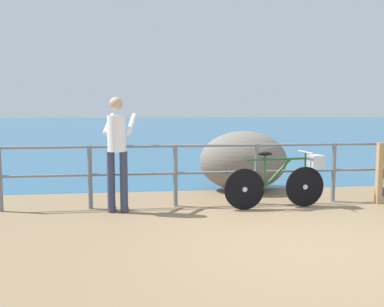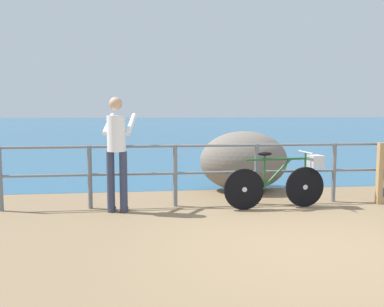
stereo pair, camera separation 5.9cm
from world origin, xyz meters
The scene contains 6 objects.
ground_plane centered at (0.00, 20.00, -0.05)m, with size 120.00×120.00×0.10m, color #846B4C.
sea_surface centered at (0.00, 48.51, 0.00)m, with size 120.00×90.00×0.01m, color #285B7F.
promenade_railing centered at (0.00, 2.19, 0.64)m, with size 8.31×0.07×1.02m.
bicycle centered at (0.36, 1.85, 0.46)m, with size 1.70×0.48×0.92m.
person_at_railing centered at (-2.30, 1.91, 0.99)m, with size 0.53×0.67×1.78m.
breakwater_boulder_main centered at (0.09, 3.42, 0.59)m, with size 1.74×1.30×1.17m.
Camera 1 is at (-1.99, -4.52, 1.57)m, focal length 38.82 mm.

